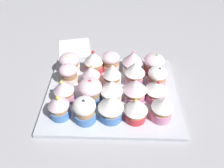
# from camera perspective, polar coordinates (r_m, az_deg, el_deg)

# --- Properties ---
(ground_plane) EXTENTS (1.80, 1.80, 0.03)m
(ground_plane) POSITION_cam_1_polar(r_m,az_deg,el_deg) (0.69, 0.00, -3.44)
(ground_plane) COLOR #9E9EA3
(baking_tray) EXTENTS (0.32, 0.39, 0.01)m
(baking_tray) POSITION_cam_1_polar(r_m,az_deg,el_deg) (0.68, 0.00, -2.22)
(baking_tray) COLOR silver
(baking_tray) RESTS_ON ground_plane
(cupcake_0) EXTENTS (0.06, 0.06, 0.07)m
(cupcake_0) POSITION_cam_1_polar(r_m,az_deg,el_deg) (0.59, 12.72, -6.15)
(cupcake_0) COLOR pink
(cupcake_0) RESTS_ON baking_tray
(cupcake_1) EXTENTS (0.06, 0.06, 0.07)m
(cupcake_1) POSITION_cam_1_polar(r_m,az_deg,el_deg) (0.64, 11.25, -1.51)
(cupcake_1) COLOR pink
(cupcake_1) RESTS_ON baking_tray
(cupcake_2) EXTENTS (0.06, 0.06, 0.07)m
(cupcake_2) POSITION_cam_1_polar(r_m,az_deg,el_deg) (0.68, 11.48, 1.76)
(cupcake_2) COLOR pink
(cupcake_2) RESTS_ON baking_tray
(cupcake_3) EXTENTS (0.06, 0.06, 0.07)m
(cupcake_3) POSITION_cam_1_polar(r_m,az_deg,el_deg) (0.73, 10.69, 5.10)
(cupcake_3) COLOR #D1333D
(cupcake_3) RESTS_ON baking_tray
(cupcake_4) EXTENTS (0.06, 0.06, 0.07)m
(cupcake_4) POSITION_cam_1_polar(r_m,az_deg,el_deg) (0.58, 6.14, -6.39)
(cupcake_4) COLOR #D1333D
(cupcake_4) RESTS_ON baking_tray
(cupcake_5) EXTENTS (0.07, 0.07, 0.08)m
(cupcake_5) POSITION_cam_1_polar(r_m,az_deg,el_deg) (0.62, 5.93, -1.41)
(cupcake_5) COLOR pink
(cupcake_5) RESTS_ON baking_tray
(cupcake_6) EXTENTS (0.06, 0.06, 0.08)m
(cupcake_6) POSITION_cam_1_polar(r_m,az_deg,el_deg) (0.67, 5.87, 2.97)
(cupcake_6) COLOR pink
(cupcake_6) RESTS_ON baking_tray
(cupcake_7) EXTENTS (0.07, 0.07, 0.08)m
(cupcake_7) POSITION_cam_1_polar(r_m,az_deg,el_deg) (0.72, 5.32, 5.79)
(cupcake_7) COLOR white
(cupcake_7) RESTS_ON baking_tray
(cupcake_8) EXTENTS (0.07, 0.07, 0.08)m
(cupcake_8) POSITION_cam_1_polar(r_m,az_deg,el_deg) (0.57, -0.05, -6.02)
(cupcake_8) COLOR #477AC6
(cupcake_8) RESTS_ON baking_tray
(cupcake_9) EXTENTS (0.06, 0.06, 0.08)m
(cupcake_9) POSITION_cam_1_polar(r_m,az_deg,el_deg) (0.62, -0.25, -1.70)
(cupcake_9) COLOR white
(cupcake_9) RESTS_ON baking_tray
(cupcake_10) EXTENTS (0.05, 0.05, 0.08)m
(cupcake_10) POSITION_cam_1_polar(r_m,az_deg,el_deg) (0.66, 0.15, 2.23)
(cupcake_10) COLOR white
(cupcake_10) RESTS_ON baking_tray
(cupcake_11) EXTENTS (0.06, 0.06, 0.07)m
(cupcake_11) POSITION_cam_1_polar(r_m,az_deg,el_deg) (0.73, -0.26, 5.76)
(cupcake_11) COLOR white
(cupcake_11) RESTS_ON baking_tray
(cupcake_12) EXTENTS (0.06, 0.06, 0.08)m
(cupcake_12) POSITION_cam_1_polar(r_m,az_deg,el_deg) (0.58, -7.00, -6.57)
(cupcake_12) COLOR #477AC6
(cupcake_12) RESTS_ON baking_tray
(cupcake_13) EXTENTS (0.07, 0.07, 0.08)m
(cupcake_13) POSITION_cam_1_polar(r_m,az_deg,el_deg) (0.62, -5.59, -1.69)
(cupcake_13) COLOR #477AC6
(cupcake_13) RESTS_ON baking_tray
(cupcake_14) EXTENTS (0.05, 0.05, 0.07)m
(cupcake_14) POSITION_cam_1_polar(r_m,az_deg,el_deg) (0.67, -5.32, 2.21)
(cupcake_14) COLOR #D1333D
(cupcake_14) RESTS_ON baking_tray
(cupcake_15) EXTENTS (0.06, 0.06, 0.08)m
(cupcake_15) POSITION_cam_1_polar(r_m,az_deg,el_deg) (0.72, -4.70, 5.74)
(cupcake_15) COLOR #D1333D
(cupcake_15) RESTS_ON baking_tray
(cupcake_16) EXTENTS (0.06, 0.06, 0.08)m
(cupcake_16) POSITION_cam_1_polar(r_m,az_deg,el_deg) (0.60, -13.50, -5.44)
(cupcake_16) COLOR #477AC6
(cupcake_16) RESTS_ON baking_tray
(cupcake_17) EXTENTS (0.06, 0.06, 0.07)m
(cupcake_17) POSITION_cam_1_polar(r_m,az_deg,el_deg) (0.64, -12.22, -1.58)
(cupcake_17) COLOR pink
(cupcake_17) RESTS_ON baking_tray
(cupcake_18) EXTENTS (0.06, 0.06, 0.07)m
(cupcake_18) POSITION_cam_1_polar(r_m,az_deg,el_deg) (0.69, -11.06, 2.58)
(cupcake_18) COLOR white
(cupcake_18) RESTS_ON baking_tray
(cupcake_19) EXTENTS (0.06, 0.06, 0.07)m
(cupcake_19) POSITION_cam_1_polar(r_m,az_deg,el_deg) (0.74, -10.74, 5.38)
(cupcake_19) COLOR white
(cupcake_19) RESTS_ON baking_tray
(napkin) EXTENTS (0.14, 0.14, 0.01)m
(napkin) POSITION_cam_1_polar(r_m,az_deg,el_deg) (0.88, -9.63, 9.16)
(napkin) COLOR white
(napkin) RESTS_ON ground_plane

